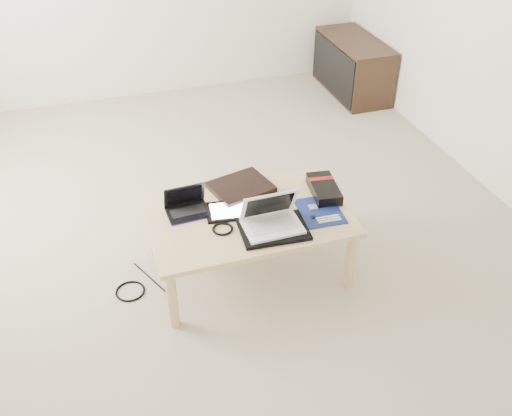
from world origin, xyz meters
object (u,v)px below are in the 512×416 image
object	(u,v)px
coffee_table	(248,222)
white_laptop	(271,219)
media_cabinet	(352,66)
netbook	(187,207)
gpu_box	(324,189)

from	to	relation	value
coffee_table	white_laptop	distance (m)	0.21
media_cabinet	netbook	distance (m)	2.78
coffee_table	media_cabinet	size ratio (longest dim) A/B	1.22
netbook	white_laptop	bearing A→B (deg)	-35.84
netbook	gpu_box	distance (m)	0.79
media_cabinet	gpu_box	distance (m)	2.35
gpu_box	white_laptop	bearing A→B (deg)	-151.03
media_cabinet	white_laptop	xyz separation A→B (m)	(-1.57, -2.24, 0.21)
coffee_table	netbook	xyz separation A→B (m)	(-0.31, 0.13, 0.08)
gpu_box	coffee_table	bearing A→B (deg)	-172.16
coffee_table	white_laptop	size ratio (longest dim) A/B	3.61
coffee_table	netbook	world-z (taller)	netbook
media_cabinet	gpu_box	world-z (taller)	media_cabinet
netbook	gpu_box	world-z (taller)	netbook
media_cabinet	netbook	world-z (taller)	netbook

